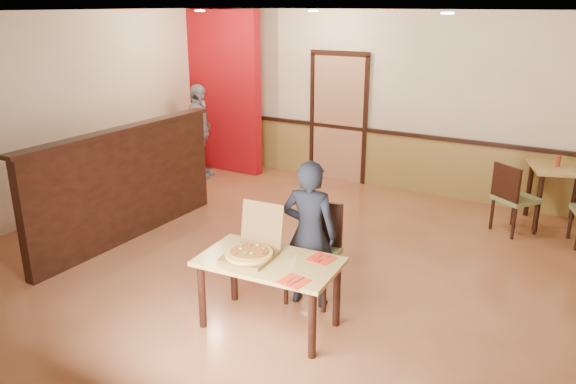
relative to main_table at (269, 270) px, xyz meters
The scene contains 23 objects.
floor 1.40m from the main_table, 122.10° to the left, with size 7.00×7.00×0.00m, color #BA6F48.
ceiling 2.56m from the main_table, 122.10° to the left, with size 7.00×7.00×0.00m, color black.
wall_back 4.70m from the main_table, 98.40° to the left, with size 7.00×7.00×0.00m, color #FFEFC7.
wall_left 4.39m from the main_table, 165.53° to the left, with size 7.00×7.00×0.00m, color #FFEFC7.
wainscot_back 4.60m from the main_table, 98.45° to the left, with size 7.00×0.04×0.90m, color olive.
chair_rail_back 4.59m from the main_table, 98.49° to the left, with size 7.00×0.06×0.06m, color black.
back_door 4.79m from the main_table, 108.02° to the left, with size 0.90×0.06×2.10m, color tan.
booth_partition 2.82m from the main_table, 161.85° to the left, with size 0.20×3.10×1.44m.
red_accent_panel 5.49m from the main_table, 131.25° to the left, with size 1.60×0.20×2.78m, color #9E0B13.
spot_a 4.69m from the main_table, 135.96° to the left, with size 0.14×0.14×0.02m, color beige.
spot_b 4.45m from the main_table, 112.42° to the left, with size 0.14×0.14×0.02m, color beige.
spot_c 3.47m from the main_table, 74.31° to the left, with size 0.14×0.14×0.02m, color beige.
main_table is the anchor object (origin of this frame).
diner_chair 0.73m from the main_table, 82.87° to the left, with size 0.55×0.55×0.99m.
side_chair_left 3.84m from the main_table, 66.65° to the left, with size 0.64×0.64×0.94m.
side_table 4.59m from the main_table, 64.04° to the left, with size 0.98×0.98×0.83m.
diner 0.61m from the main_table, 79.49° to the left, with size 0.55×0.36×1.49m, color black.
passerby 4.98m from the main_table, 136.10° to the left, with size 0.94×0.39×1.61m, color #96959D.
pizza_box 0.24m from the main_table, behind, with size 0.46×0.53×0.45m.
pizza 0.24m from the main_table, 160.08° to the right, with size 0.44×0.44×0.03m, color gold.
napkin_near 0.48m from the main_table, 32.00° to the right, with size 0.24×0.24×0.01m.
napkin_far 0.49m from the main_table, 32.06° to the left, with size 0.24×0.24×0.01m.
condiment 4.55m from the main_table, 64.56° to the left, with size 0.06×0.06×0.15m, color maroon.
Camera 1 is at (3.15, -4.97, 2.89)m, focal length 35.00 mm.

